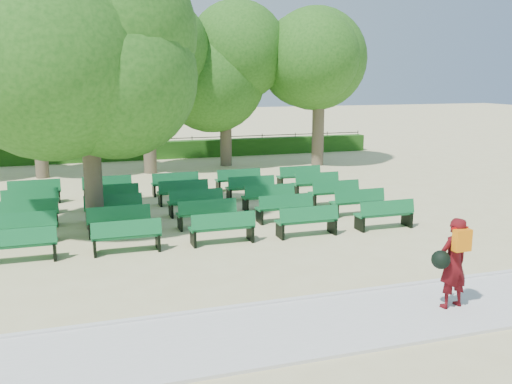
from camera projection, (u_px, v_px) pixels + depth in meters
ground at (193, 226)px, 16.58m from camera, size 120.00×120.00×0.00m
paving at (284, 331)px, 9.69m from camera, size 30.00×2.20×0.06m
curb at (262, 305)px, 10.75m from camera, size 30.00×0.12×0.10m
hedge at (137, 151)px, 29.53m from camera, size 26.00×0.70×0.90m
fence at (136, 159)px, 29.99m from camera, size 26.00×0.10×1.02m
tree_line at (148, 172)px, 25.89m from camera, size 21.80×6.80×7.04m
bench_array at (194, 212)px, 17.89m from camera, size 1.70×0.55×1.06m
tree_among at (86, 59)px, 15.38m from camera, size 5.28×5.28×7.12m
person at (453, 262)px, 10.44m from camera, size 0.83×0.52×1.71m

